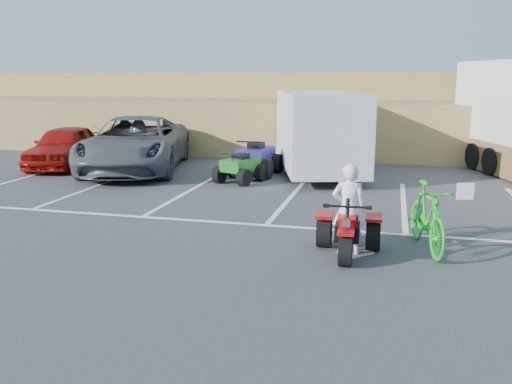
% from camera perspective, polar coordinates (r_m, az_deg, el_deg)
% --- Properties ---
extents(ground, '(100.00, 100.00, 0.00)m').
position_cam_1_polar(ground, '(8.65, -2.53, -7.66)').
color(ground, '#39393B').
rests_on(ground, ground).
extents(parking_stripes, '(28.00, 5.16, 0.01)m').
position_cam_1_polar(parking_stripes, '(12.31, 6.78, -1.74)').
color(parking_stripes, white).
rests_on(parking_stripes, ground).
extents(grass_embankment, '(40.00, 8.50, 3.10)m').
position_cam_1_polar(grass_embankment, '(23.45, 8.43, 8.24)').
color(grass_embankment, olive).
rests_on(grass_embankment, ground).
extents(red_trike_atv, '(1.15, 1.51, 0.96)m').
position_cam_1_polar(red_trike_atv, '(9.20, 9.52, -6.61)').
color(red_trike_atv, '#A30B09').
rests_on(red_trike_atv, ground).
extents(rider, '(0.57, 0.38, 1.53)m').
position_cam_1_polar(rider, '(9.14, 9.73, -1.77)').
color(rider, white).
rests_on(rider, ground).
extents(green_dirt_bike, '(0.96, 2.00, 1.16)m').
position_cam_1_polar(green_dirt_bike, '(9.65, 17.56, -2.55)').
color(green_dirt_bike, '#14BF19').
rests_on(green_dirt_bike, ground).
extents(grey_pickup, '(4.23, 6.58, 1.69)m').
position_cam_1_polar(grey_pickup, '(17.61, -12.57, 4.98)').
color(grey_pickup, '#4B4E53').
rests_on(grey_pickup, ground).
extents(red_car, '(2.39, 4.23, 1.36)m').
position_cam_1_polar(red_car, '(18.94, -19.47, 4.55)').
color(red_car, '#980D08').
rests_on(red_car, ground).
extents(cargo_trailer, '(3.51, 5.68, 2.47)m').
position_cam_1_polar(cargo_trailer, '(16.53, 6.59, 6.47)').
color(cargo_trailer, silver).
rests_on(cargo_trailer, ground).
extents(quad_atv_blue, '(1.39, 1.78, 1.11)m').
position_cam_1_polar(quad_atv_blue, '(16.48, 0.01, 1.83)').
color(quad_atv_blue, navy).
rests_on(quad_atv_blue, ground).
extents(quad_atv_green, '(1.40, 1.62, 0.90)m').
position_cam_1_polar(quad_atv_green, '(15.35, -1.62, 1.07)').
color(quad_atv_green, '#176316').
rests_on(quad_atv_green, ground).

